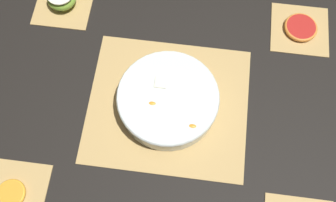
% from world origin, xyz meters
% --- Properties ---
extents(ground_plane, '(6.00, 6.00, 0.00)m').
position_xyz_m(ground_plane, '(0.00, 0.00, 0.00)').
color(ground_plane, black).
extents(bamboo_mat_center, '(0.41, 0.37, 0.01)m').
position_xyz_m(bamboo_mat_center, '(0.00, 0.00, 0.00)').
color(bamboo_mat_center, tan).
rests_on(bamboo_mat_center, ground_plane).
extents(coaster_mat_near_left, '(0.16, 0.16, 0.01)m').
position_xyz_m(coaster_mat_near_left, '(-0.34, -0.27, 0.00)').
color(coaster_mat_near_left, tan).
rests_on(coaster_mat_near_left, ground_plane).
extents(coaster_mat_near_right, '(0.16, 0.16, 0.01)m').
position_xyz_m(coaster_mat_near_right, '(0.34, -0.27, 0.00)').
color(coaster_mat_near_right, tan).
rests_on(coaster_mat_near_right, ground_plane).
extents(coaster_mat_far_right, '(0.16, 0.16, 0.01)m').
position_xyz_m(coaster_mat_far_right, '(0.34, 0.27, 0.00)').
color(coaster_mat_far_right, tan).
rests_on(coaster_mat_far_right, ground_plane).
extents(fruit_salad_bowl, '(0.26, 0.26, 0.06)m').
position_xyz_m(fruit_salad_bowl, '(0.00, -0.00, 0.04)').
color(fruit_salad_bowl, silver).
rests_on(fruit_salad_bowl, bamboo_mat_center).
extents(orange_slice_whole, '(0.07, 0.07, 0.01)m').
position_xyz_m(orange_slice_whole, '(0.34, 0.27, 0.01)').
color(orange_slice_whole, orange).
rests_on(orange_slice_whole, coaster_mat_far_right).
extents(grapefruit_slice, '(0.09, 0.09, 0.01)m').
position_xyz_m(grapefruit_slice, '(-0.34, -0.27, 0.01)').
color(grapefruit_slice, '#B2231E').
rests_on(grapefruit_slice, coaster_mat_near_left).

